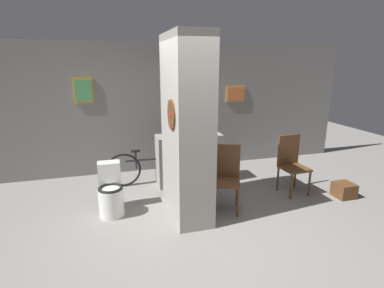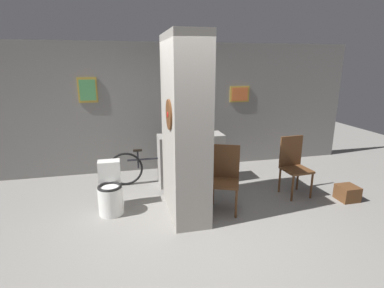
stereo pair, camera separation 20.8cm
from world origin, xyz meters
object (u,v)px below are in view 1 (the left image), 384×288
at_px(toilet, 111,193).
at_px(bottle_tall, 184,128).
at_px(chair_near_pillar, 226,175).
at_px(bicycle, 149,167).
at_px(chair_by_doorway, 292,162).

height_order(toilet, bottle_tall, bottle_tall).
xyz_separation_m(chair_near_pillar, bottle_tall, (-0.35, 1.20, 0.50)).
bearing_deg(bottle_tall, chair_near_pillar, -73.69).
height_order(toilet, chair_near_pillar, chair_near_pillar).
relative_size(toilet, bicycle, 0.49).
relative_size(bicycle, bottle_tall, 4.93).
bearing_deg(toilet, chair_by_doorway, -0.57).
bearing_deg(toilet, chair_near_pillar, -9.83).
distance_m(toilet, bicycle, 1.23).
bearing_deg(chair_near_pillar, bottle_tall, 128.70).
height_order(chair_by_doorway, bicycle, chair_by_doorway).
bearing_deg(chair_by_doorway, bottle_tall, 147.24).
distance_m(chair_near_pillar, chair_by_doorway, 1.36).
bearing_deg(bottle_tall, toilet, -146.66).
xyz_separation_m(toilet, chair_near_pillar, (1.71, -0.30, 0.22)).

